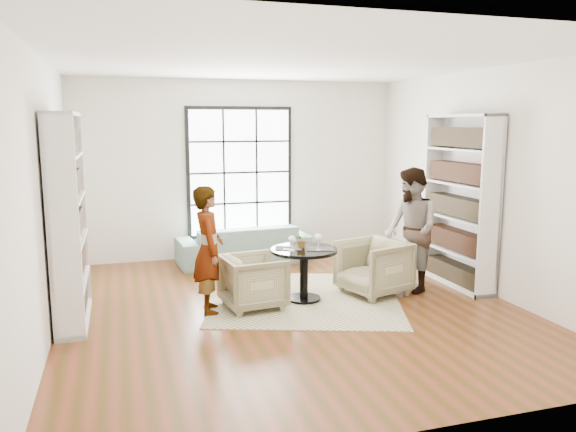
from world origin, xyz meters
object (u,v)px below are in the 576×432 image
object	(u,v)px
pedestal_table	(304,263)
armchair_right	(373,267)
person_left	(209,250)
person_right	(411,230)
wine_glass_right	(318,238)
sofa	(244,244)
armchair_left	(253,281)
wine_glass_left	(292,240)
flower_centerpiece	(302,240)

from	to	relation	value
pedestal_table	armchair_right	xyz separation A→B (m)	(0.98, -0.00, -0.13)
person_left	person_right	xyz separation A→B (m)	(2.77, 0.08, 0.07)
person_right	wine_glass_right	bearing A→B (deg)	-81.81
armchair_right	person_right	world-z (taller)	person_right
sofa	armchair_right	xyz separation A→B (m)	(1.29, -2.21, 0.06)
person_right	armchair_left	bearing A→B (deg)	-85.57
armchair_right	wine_glass_left	size ratio (longest dim) A/B	4.16
pedestal_table	armchair_left	xyz separation A→B (m)	(-0.69, -0.09, -0.17)
armchair_left	armchair_right	xyz separation A→B (m)	(1.67, 0.08, 0.03)
armchair_right	flower_centerpiece	bearing A→B (deg)	-110.26
armchair_right	armchair_left	bearing A→B (deg)	-103.77
armchair_left	armchair_right	size ratio (longest dim) A/B	0.91
wine_glass_left	wine_glass_right	distance (m)	0.33
armchair_right	person_left	bearing A→B (deg)	-104.48
armchair_left	flower_centerpiece	world-z (taller)	flower_centerpiece
wine_glass_left	flower_centerpiece	distance (m)	0.22
armchair_left	wine_glass_left	size ratio (longest dim) A/B	3.78
person_right	wine_glass_left	world-z (taller)	person_right
person_left	wine_glass_right	distance (m)	1.39
sofa	wine_glass_right	xyz separation A→B (m)	(0.45, -2.36, 0.53)
armchair_left	armchair_right	bearing A→B (deg)	-94.26
pedestal_table	sofa	xyz separation A→B (m)	(-0.31, 2.21, -0.19)
person_left	wine_glass_left	bearing A→B (deg)	-85.36
wine_glass_left	wine_glass_right	size ratio (longest dim) A/B	0.90
sofa	armchair_left	size ratio (longest dim) A/B	2.92
armchair_left	person_right	xyz separation A→B (m)	(2.22, 0.08, 0.51)
pedestal_table	flower_centerpiece	xyz separation A→B (m)	(-0.01, 0.06, 0.29)
pedestal_table	person_right	distance (m)	1.57
pedestal_table	wine_glass_left	xyz separation A→B (m)	(-0.18, -0.07, 0.33)
armchair_right	flower_centerpiece	xyz separation A→B (m)	(-1.00, 0.06, 0.42)
wine_glass_left	armchair_left	bearing A→B (deg)	-178.41
wine_glass_left	pedestal_table	bearing A→B (deg)	22.19
armchair_right	flower_centerpiece	size ratio (longest dim) A/B	4.04
armchair_left	wine_glass_right	xyz separation A→B (m)	(0.83, -0.06, 0.51)
pedestal_table	armchair_left	bearing A→B (deg)	-172.76
pedestal_table	person_right	bearing A→B (deg)	-0.14
sofa	person_right	xyz separation A→B (m)	(1.84, -2.21, 0.53)
person_right	armchair_right	bearing A→B (deg)	-87.73
person_right	wine_glass_right	world-z (taller)	person_right
armchair_left	person_right	size ratio (longest dim) A/B	0.43
wine_glass_left	flower_centerpiece	size ratio (longest dim) A/B	0.97
pedestal_table	flower_centerpiece	bearing A→B (deg)	101.59
person_left	person_right	world-z (taller)	person_right
pedestal_table	armchair_right	distance (m)	0.99
armchair_right	person_right	distance (m)	0.73
wine_glass_right	flower_centerpiece	world-z (taller)	wine_glass_right
person_left	flower_centerpiece	size ratio (longest dim) A/B	7.71
armchair_left	sofa	bearing A→B (deg)	-16.54
pedestal_table	person_left	distance (m)	1.27
person_right	wine_glass_left	size ratio (longest dim) A/B	8.70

